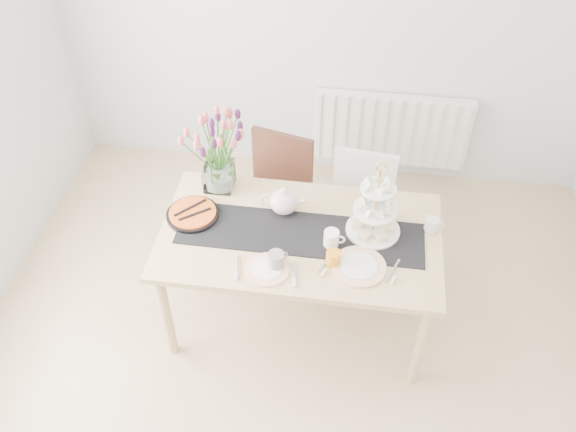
# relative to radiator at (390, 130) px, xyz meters

# --- Properties ---
(room_shell) EXTENTS (4.50, 4.50, 4.50)m
(room_shell) POSITION_rel_radiator_xyz_m (-0.50, -2.19, 0.85)
(room_shell) COLOR tan
(room_shell) RESTS_ON ground
(radiator) EXTENTS (1.20, 0.08, 0.60)m
(radiator) POSITION_rel_radiator_xyz_m (0.00, 0.00, 0.00)
(radiator) COLOR white
(radiator) RESTS_ON room_shell
(dining_table) EXTENTS (1.60, 0.90, 0.75)m
(dining_table) POSITION_rel_radiator_xyz_m (-0.51, -1.50, 0.22)
(dining_table) COLOR tan
(dining_table) RESTS_ON ground
(chair_brown) EXTENTS (0.52, 0.52, 0.87)m
(chair_brown) POSITION_rel_radiator_xyz_m (-0.75, -0.85, 0.06)
(chair_brown) COLOR #3D1D16
(chair_brown) RESTS_ON ground
(chair_white) EXTENTS (0.45, 0.45, 0.83)m
(chair_white) POSITION_rel_radiator_xyz_m (-0.18, -0.91, 0.03)
(chair_white) COLOR silver
(chair_white) RESTS_ON ground
(table_runner) EXTENTS (1.40, 0.35, 0.01)m
(table_runner) POSITION_rel_radiator_xyz_m (-0.51, -1.50, 0.30)
(table_runner) COLOR black
(table_runner) RESTS_ON dining_table
(tulip_vase) EXTENTS (0.62, 0.62, 0.53)m
(tulip_vase) POSITION_rel_radiator_xyz_m (-1.05, -1.16, 0.64)
(tulip_vase) COLOR silver
(tulip_vase) RESTS_ON dining_table
(cake_stand) EXTENTS (0.31, 0.31, 0.45)m
(cake_stand) POSITION_rel_radiator_xyz_m (-0.10, -1.43, 0.43)
(cake_stand) COLOR gold
(cake_stand) RESTS_ON dining_table
(teapot) EXTENTS (0.27, 0.22, 0.18)m
(teapot) POSITION_rel_radiator_xyz_m (-0.63, -1.34, 0.38)
(teapot) COLOR white
(teapot) RESTS_ON dining_table
(cream_jug) EXTENTS (0.09, 0.09, 0.08)m
(cream_jug) POSITION_rel_radiator_xyz_m (0.23, -1.36, 0.34)
(cream_jug) COLOR silver
(cream_jug) RESTS_ON dining_table
(tart_tin) EXTENTS (0.31, 0.31, 0.04)m
(tart_tin) POSITION_rel_radiator_xyz_m (-1.15, -1.45, 0.32)
(tart_tin) COLOR black
(tart_tin) RESTS_ON dining_table
(mug_grey) EXTENTS (0.12, 0.12, 0.10)m
(mug_grey) POSITION_rel_radiator_xyz_m (-0.61, -1.77, 0.35)
(mug_grey) COLOR gray
(mug_grey) RESTS_ON dining_table
(mug_white) EXTENTS (0.09, 0.09, 0.10)m
(mug_white) POSITION_rel_radiator_xyz_m (-0.33, -1.56, 0.35)
(mug_white) COLOR white
(mug_white) RESTS_ON dining_table
(mug_orange) EXTENTS (0.11, 0.11, 0.09)m
(mug_orange) POSITION_rel_radiator_xyz_m (-0.31, -1.70, 0.35)
(mug_orange) COLOR orange
(mug_orange) RESTS_ON dining_table
(plate_left) EXTENTS (0.28, 0.28, 0.01)m
(plate_left) POSITION_rel_radiator_xyz_m (-0.65, -1.80, 0.31)
(plate_left) COLOR white
(plate_left) RESTS_ON dining_table
(plate_right) EXTENTS (0.38, 0.38, 0.02)m
(plate_right) POSITION_rel_radiator_xyz_m (-0.16, -1.71, 0.31)
(plate_right) COLOR white
(plate_right) RESTS_ON dining_table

